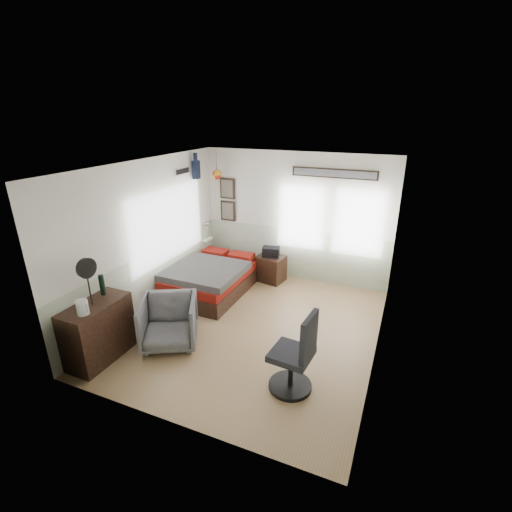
% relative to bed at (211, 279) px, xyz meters
% --- Properties ---
extents(ground_plane, '(4.00, 4.50, 0.01)m').
position_rel_bed_xyz_m(ground_plane, '(1.30, -0.90, -0.30)').
color(ground_plane, '#9B8054').
extents(room_shell, '(4.02, 4.52, 2.71)m').
position_rel_bed_xyz_m(room_shell, '(1.22, -0.72, 1.32)').
color(room_shell, silver).
rests_on(room_shell, ground_plane).
extents(wall_decor, '(3.55, 1.32, 1.44)m').
position_rel_bed_xyz_m(wall_decor, '(0.20, 1.06, 1.81)').
color(wall_decor, black).
rests_on(wall_decor, room_shell).
extents(bed, '(1.39, 1.90, 0.60)m').
position_rel_bed_xyz_m(bed, '(0.00, 0.00, 0.00)').
color(bed, black).
rests_on(bed, ground_plane).
extents(dresser, '(0.48, 1.00, 0.90)m').
position_rel_bed_xyz_m(dresser, '(-0.44, -2.51, 0.16)').
color(dresser, black).
rests_on(dresser, ground_plane).
extents(armchair, '(1.13, 1.14, 0.77)m').
position_rel_bed_xyz_m(armchair, '(0.29, -1.82, 0.09)').
color(armchair, slate).
rests_on(armchair, ground_plane).
extents(nightstand, '(0.63, 0.54, 0.56)m').
position_rel_bed_xyz_m(nightstand, '(0.91, 0.98, -0.01)').
color(nightstand, black).
rests_on(nightstand, ground_plane).
extents(task_chair, '(0.57, 0.57, 1.15)m').
position_rel_bed_xyz_m(task_chair, '(2.41, -2.04, 0.17)').
color(task_chair, black).
rests_on(task_chair, ground_plane).
extents(kettle, '(0.18, 0.15, 0.20)m').
position_rel_bed_xyz_m(kettle, '(-0.35, -2.77, 0.71)').
color(kettle, silver).
rests_on(kettle, dresser).
extents(bottle, '(0.08, 0.08, 0.31)m').
position_rel_bed_xyz_m(bottle, '(-0.53, -2.23, 0.76)').
color(bottle, black).
rests_on(bottle, dresser).
extents(stand_fan, '(0.10, 0.29, 0.70)m').
position_rel_bed_xyz_m(stand_fan, '(-0.43, -2.53, 1.15)').
color(stand_fan, black).
rests_on(stand_fan, dresser).
extents(black_bag, '(0.39, 0.30, 0.21)m').
position_rel_bed_xyz_m(black_bag, '(0.91, 0.98, 0.37)').
color(black_bag, black).
rests_on(black_bag, nightstand).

